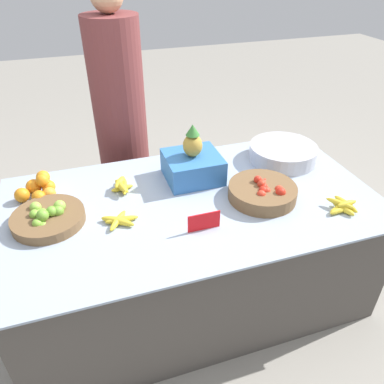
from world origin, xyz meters
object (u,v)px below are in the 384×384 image
(price_sign, at_px, (204,222))
(vendor_person, at_px, (121,126))
(lime_bowl, at_px, (48,217))
(metal_bowl, at_px, (283,153))
(produce_crate, at_px, (193,164))
(tomato_basket, at_px, (263,192))

(price_sign, distance_m, vendor_person, 1.12)
(lime_bowl, bearing_deg, vendor_person, 59.73)
(metal_bowl, height_order, price_sign, metal_bowl)
(lime_bowl, distance_m, metal_bowl, 1.36)
(price_sign, distance_m, produce_crate, 0.45)
(tomato_basket, height_order, vendor_person, vendor_person)
(metal_bowl, height_order, produce_crate, produce_crate)
(price_sign, height_order, vendor_person, vendor_person)
(price_sign, relative_size, produce_crate, 0.48)
(tomato_basket, distance_m, price_sign, 0.40)
(lime_bowl, height_order, metal_bowl, lime_bowl)
(produce_crate, relative_size, vendor_person, 0.20)
(tomato_basket, relative_size, vendor_person, 0.22)
(price_sign, xyz_separation_m, vendor_person, (-0.20, 1.10, 0.03))
(metal_bowl, distance_m, vendor_person, 1.07)
(tomato_basket, relative_size, produce_crate, 1.09)
(tomato_basket, distance_m, vendor_person, 1.11)
(lime_bowl, bearing_deg, metal_bowl, 8.35)
(tomato_basket, relative_size, price_sign, 2.26)
(vendor_person, bearing_deg, lime_bowl, -120.27)
(metal_bowl, bearing_deg, tomato_basket, -132.53)
(tomato_basket, height_order, price_sign, tomato_basket)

